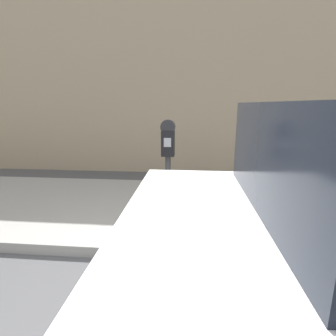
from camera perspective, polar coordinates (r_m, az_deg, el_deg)
ground_plane at (r=2.57m, az=0.71°, el=-29.79°), size 60.00×60.00×0.00m
sidewalk at (r=4.40m, az=3.07°, el=-9.00°), size 24.00×2.80×0.14m
building_facade at (r=6.89m, az=4.37°, el=20.15°), size 24.00×0.30×5.09m
parking_meter at (r=3.25m, az=-0.00°, el=2.55°), size 0.18×0.15×1.45m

